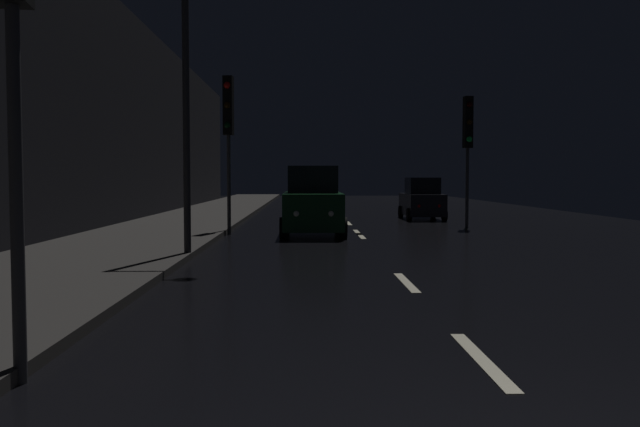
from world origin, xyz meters
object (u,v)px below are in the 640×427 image
at_px(car_approaching_headlights, 313,203).
at_px(traffic_light_far_left, 228,119).
at_px(streetlamp_overhead, 206,53).
at_px(car_parked_right_far, 422,200).
at_px(traffic_light_far_right, 468,133).

bearing_deg(car_approaching_headlights, traffic_light_far_left, -91.95).
distance_m(streetlamp_overhead, car_approaching_headlights, 7.93).
xyz_separation_m(car_approaching_headlights, car_parked_right_far, (4.98, 8.05, -0.17)).
distance_m(traffic_light_far_left, streetlamp_overhead, 6.76).
distance_m(traffic_light_far_left, car_parked_right_far, 11.46).
height_order(traffic_light_far_left, streetlamp_overhead, streetlamp_overhead).
height_order(traffic_light_far_left, car_parked_right_far, traffic_light_far_left).
relative_size(streetlamp_overhead, car_parked_right_far, 1.89).
height_order(car_approaching_headlights, car_parked_right_far, car_approaching_headlights).
xyz_separation_m(traffic_light_far_right, streetlamp_overhead, (-8.25, -9.56, 1.13)).
bearing_deg(car_parked_right_far, streetlamp_overhead, 153.04).
height_order(traffic_light_far_left, traffic_light_far_right, traffic_light_far_left).
bearing_deg(traffic_light_far_left, streetlamp_overhead, 8.37).
distance_m(traffic_light_far_left, traffic_light_far_right, 8.99).
height_order(traffic_light_far_right, car_approaching_headlights, traffic_light_far_right).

